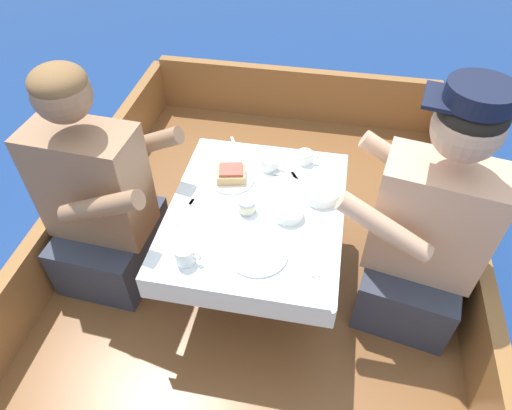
# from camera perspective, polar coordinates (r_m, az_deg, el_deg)

# --- Properties ---
(ground_plane) EXTENTS (60.00, 60.00, 0.00)m
(ground_plane) POSITION_cam_1_polar(r_m,az_deg,el_deg) (2.24, -0.46, -15.17)
(ground_plane) COLOR navy
(boat_deck) EXTENTS (1.82, 2.87, 0.27)m
(boat_deck) POSITION_cam_1_polar(r_m,az_deg,el_deg) (2.12, -0.48, -13.32)
(boat_deck) COLOR brown
(boat_deck) RESTS_ON ground_plane
(gunwale_port) EXTENTS (0.06, 2.87, 0.29)m
(gunwale_port) POSITION_cam_1_polar(r_m,az_deg,el_deg) (2.18, -24.00, -4.64)
(gunwale_port) COLOR #936033
(gunwale_port) RESTS_ON boat_deck
(gunwale_starboard) EXTENTS (0.06, 2.87, 0.29)m
(gunwale_starboard) POSITION_cam_1_polar(r_m,az_deg,el_deg) (1.99, 25.83, -11.71)
(gunwale_starboard) COLOR #936033
(gunwale_starboard) RESTS_ON boat_deck
(bow_coaming) EXTENTS (1.70, 0.06, 0.33)m
(bow_coaming) POSITION_cam_1_polar(r_m,az_deg,el_deg) (2.93, 4.85, 13.68)
(bow_coaming) COLOR #936033
(bow_coaming) RESTS_ON boat_deck
(cockpit_table) EXTENTS (0.66, 0.79, 0.44)m
(cockpit_table) POSITION_cam_1_polar(r_m,az_deg,el_deg) (1.76, 0.00, -1.54)
(cockpit_table) COLOR #B2B2B7
(cockpit_table) RESTS_ON boat_deck
(person_port) EXTENTS (0.54, 0.47, 0.98)m
(person_port) POSITION_cam_1_polar(r_m,az_deg,el_deg) (1.92, -18.98, 0.27)
(person_port) COLOR #333847
(person_port) RESTS_ON boat_deck
(person_starboard) EXTENTS (0.57, 0.52, 1.02)m
(person_starboard) POSITION_cam_1_polar(r_m,az_deg,el_deg) (1.78, 20.42, -3.18)
(person_starboard) COLOR #333847
(person_starboard) RESTS_ON boat_deck
(plate_sandwich) EXTENTS (0.19, 0.19, 0.01)m
(plate_sandwich) POSITION_cam_1_polar(r_m,az_deg,el_deg) (1.85, -3.09, 3.33)
(plate_sandwich) COLOR silver
(plate_sandwich) RESTS_ON cockpit_table
(plate_bread) EXTENTS (0.21, 0.21, 0.01)m
(plate_bread) POSITION_cam_1_polar(r_m,az_deg,el_deg) (1.58, 0.18, -5.98)
(plate_bread) COLOR silver
(plate_bread) RESTS_ON cockpit_table
(sandwich) EXTENTS (0.13, 0.12, 0.05)m
(sandwich) POSITION_cam_1_polar(r_m,az_deg,el_deg) (1.83, -3.13, 3.98)
(sandwich) COLOR tan
(sandwich) RESTS_ON plate_sandwich
(bowl_port_near) EXTENTS (0.14, 0.14, 0.04)m
(bowl_port_near) POSITION_cam_1_polar(r_m,az_deg,el_deg) (1.78, 8.18, 1.48)
(bowl_port_near) COLOR silver
(bowl_port_near) RESTS_ON cockpit_table
(bowl_starboard_near) EXTENTS (0.12, 0.12, 0.04)m
(bowl_starboard_near) POSITION_cam_1_polar(r_m,az_deg,el_deg) (1.69, 4.04, -0.81)
(bowl_starboard_near) COLOR silver
(bowl_starboard_near) RESTS_ON cockpit_table
(coffee_cup_port) EXTENTS (0.09, 0.06, 0.05)m
(coffee_cup_port) POSITION_cam_1_polar(r_m,az_deg,el_deg) (1.93, 6.17, 5.99)
(coffee_cup_port) COLOR silver
(coffee_cup_port) RESTS_ON cockpit_table
(coffee_cup_starboard) EXTENTS (0.10, 0.07, 0.05)m
(coffee_cup_starboard) POSITION_cam_1_polar(r_m,az_deg,el_deg) (1.89, 1.71, 5.25)
(coffee_cup_starboard) COLOR silver
(coffee_cup_starboard) RESTS_ON cockpit_table
(coffee_cup_center) EXTENTS (0.09, 0.07, 0.07)m
(coffee_cup_center) POSITION_cam_1_polar(r_m,az_deg,el_deg) (1.55, -8.90, -6.19)
(coffee_cup_center) COLOR silver
(coffee_cup_center) RESTS_ON cockpit_table
(tin_can) EXTENTS (0.07, 0.07, 0.05)m
(tin_can) POSITION_cam_1_polar(r_m,az_deg,el_deg) (1.70, -1.15, -0.08)
(tin_can) COLOR silver
(tin_can) RESTS_ON cockpit_table
(utensil_fork_port) EXTENTS (0.05, 0.17, 0.00)m
(utensil_fork_port) POSITION_cam_1_polar(r_m,az_deg,el_deg) (1.74, -8.79, -0.72)
(utensil_fork_port) COLOR silver
(utensil_fork_port) RESTS_ON cockpit_table
(utensil_fork_starboard) EXTENTS (0.11, 0.15, 0.00)m
(utensil_fork_starboard) POSITION_cam_1_polar(r_m,az_deg,el_deg) (1.84, 5.43, 2.86)
(utensil_fork_starboard) COLOR silver
(utensil_fork_starboard) RESTS_ON cockpit_table
(utensil_spoon_starboard) EXTENTS (0.17, 0.04, 0.01)m
(utensil_spoon_starboard) POSITION_cam_1_polar(r_m,az_deg,el_deg) (1.87, 3.66, 3.69)
(utensil_spoon_starboard) COLOR silver
(utensil_spoon_starboard) RESTS_ON cockpit_table
(utensil_knife_starboard) EXTENTS (0.09, 0.16, 0.00)m
(utensil_knife_starboard) POSITION_cam_1_polar(r_m,az_deg,el_deg) (2.01, -2.45, 7.12)
(utensil_knife_starboard) COLOR silver
(utensil_knife_starboard) RESTS_ON cockpit_table
(utensil_spoon_center) EXTENTS (0.09, 0.16, 0.01)m
(utensil_spoon_center) POSITION_cam_1_polar(r_m,az_deg,el_deg) (1.51, 8.01, -9.80)
(utensil_spoon_center) COLOR silver
(utensil_spoon_center) RESTS_ON cockpit_table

